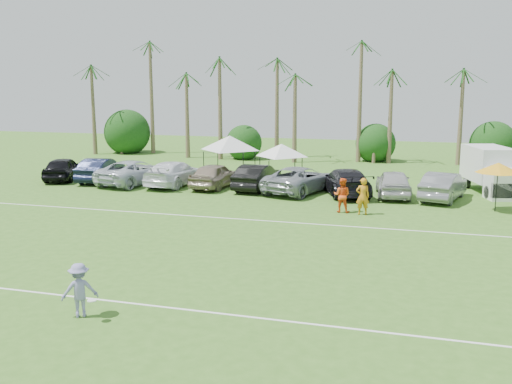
# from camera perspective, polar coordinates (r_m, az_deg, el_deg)

# --- Properties ---
(ground) EXTENTS (120.00, 120.00, 0.00)m
(ground) POSITION_cam_1_polar(r_m,az_deg,el_deg) (17.87, -19.51, -12.28)
(ground) COLOR #3A681F
(ground) RESTS_ON ground
(field_lines) EXTENTS (80.00, 12.10, 0.01)m
(field_lines) POSITION_cam_1_polar(r_m,az_deg,el_deg) (24.40, -8.56, -5.62)
(field_lines) COLOR white
(field_lines) RESTS_ON ground
(palm_tree_0) EXTENTS (2.40, 2.40, 8.90)m
(palm_tree_0) POSITION_cam_1_polar(r_m,az_deg,el_deg) (60.38, -16.09, 10.82)
(palm_tree_0) COLOR brown
(palm_tree_0) RESTS_ON ground
(palm_tree_1) EXTENTS (2.40, 2.40, 9.90)m
(palm_tree_1) POSITION_cam_1_polar(r_m,az_deg,el_deg) (57.92, -11.84, 11.90)
(palm_tree_1) COLOR brown
(palm_tree_1) RESTS_ON ground
(palm_tree_2) EXTENTS (2.40, 2.40, 10.90)m
(palm_tree_2) POSITION_cam_1_polar(r_m,az_deg,el_deg) (55.80, -7.21, 12.98)
(palm_tree_2) COLOR brown
(palm_tree_2) RESTS_ON ground
(palm_tree_3) EXTENTS (2.40, 2.40, 11.90)m
(palm_tree_3) POSITION_cam_1_polar(r_m,az_deg,el_deg) (54.40, -3.24, 14.01)
(palm_tree_3) COLOR brown
(palm_tree_3) RESTS_ON ground
(palm_tree_4) EXTENTS (2.40, 2.40, 8.90)m
(palm_tree_4) POSITION_cam_1_polar(r_m,az_deg,el_deg) (53.12, 0.95, 11.32)
(palm_tree_4) COLOR brown
(palm_tree_4) RESTS_ON ground
(palm_tree_5) EXTENTS (2.40, 2.40, 9.90)m
(palm_tree_5) POSITION_cam_1_polar(r_m,az_deg,el_deg) (52.24, 5.29, 12.25)
(palm_tree_5) COLOR brown
(palm_tree_5) RESTS_ON ground
(palm_tree_6) EXTENTS (2.40, 2.40, 10.90)m
(palm_tree_6) POSITION_cam_1_polar(r_m,az_deg,el_deg) (51.66, 9.78, 13.12)
(palm_tree_6) COLOR brown
(palm_tree_6) RESTS_ON ground
(palm_tree_7) EXTENTS (2.40, 2.40, 11.90)m
(palm_tree_7) POSITION_cam_1_polar(r_m,az_deg,el_deg) (51.41, 14.38, 13.91)
(palm_tree_7) COLOR brown
(palm_tree_7) RESTS_ON ground
(palm_tree_8) EXTENTS (2.40, 2.40, 8.90)m
(palm_tree_8) POSITION_cam_1_polar(r_m,az_deg,el_deg) (51.36, 19.92, 10.73)
(palm_tree_8) COLOR brown
(palm_tree_8) RESTS_ON ground
(bush_tree_0) EXTENTS (4.00, 4.00, 4.00)m
(bush_tree_0) POSITION_cam_1_polar(r_m,az_deg,el_deg) (59.93, -12.86, 5.53)
(bush_tree_0) COLOR brown
(bush_tree_0) RESTS_ON ground
(bush_tree_1) EXTENTS (4.00, 4.00, 4.00)m
(bush_tree_1) POSITION_cam_1_polar(r_m,az_deg,el_deg) (54.85, -0.82, 5.35)
(bush_tree_1) COLOR brown
(bush_tree_1) RESTS_ON ground
(bush_tree_2) EXTENTS (4.00, 4.00, 4.00)m
(bush_tree_2) POSITION_cam_1_polar(r_m,az_deg,el_deg) (52.64, 11.82, 4.91)
(bush_tree_2) COLOR brown
(bush_tree_2) RESTS_ON ground
(bush_tree_3) EXTENTS (4.00, 4.00, 4.00)m
(bush_tree_3) POSITION_cam_1_polar(r_m,az_deg,el_deg) (52.85, 22.72, 4.34)
(bush_tree_3) COLOR brown
(bush_tree_3) RESTS_ON ground
(sideline_player_a) EXTENTS (0.83, 0.66, 1.98)m
(sideline_player_a) POSITION_cam_1_polar(r_m,az_deg,el_deg) (30.79, 10.62, -0.43)
(sideline_player_a) COLOR orange
(sideline_player_a) RESTS_ON ground
(sideline_player_b) EXTENTS (0.95, 0.76, 1.88)m
(sideline_player_b) POSITION_cam_1_polar(r_m,az_deg,el_deg) (31.18, 8.59, -0.32)
(sideline_player_b) COLOR #F5561B
(sideline_player_b) RESTS_ON ground
(box_truck) EXTENTS (3.54, 6.00, 2.91)m
(box_truck) POSITION_cam_1_polar(r_m,az_deg,el_deg) (39.32, 22.51, 2.14)
(box_truck) COLOR silver
(box_truck) RESTS_ON ground
(canopy_tent_left) EXTENTS (4.60, 4.60, 3.72)m
(canopy_tent_left) POSITION_cam_1_polar(r_m,az_deg,el_deg) (41.97, -2.65, 5.65)
(canopy_tent_left) COLOR black
(canopy_tent_left) RESTS_ON ground
(canopy_tent_right) EXTENTS (3.90, 3.90, 3.16)m
(canopy_tent_right) POSITION_cam_1_polar(r_m,az_deg,el_deg) (40.75, 2.57, 4.83)
(canopy_tent_right) COLOR black
(canopy_tent_right) RESTS_ON ground
(market_umbrella) EXTENTS (2.42, 2.42, 2.70)m
(market_umbrella) POSITION_cam_1_polar(r_m,az_deg,el_deg) (33.41, 23.06, 2.25)
(market_umbrella) COLOR black
(market_umbrella) RESTS_ON ground
(frisbee_player) EXTENTS (1.32, 1.09, 1.64)m
(frisbee_player) POSITION_cam_1_polar(r_m,az_deg,el_deg) (17.85, -17.24, -9.35)
(frisbee_player) COLOR #837EB4
(frisbee_player) RESTS_ON ground
(parked_car_0) EXTENTS (3.45, 5.32, 1.68)m
(parked_car_0) POSITION_cam_1_polar(r_m,az_deg,el_deg) (43.89, -18.71, 2.24)
(parked_car_0) COLOR black
(parked_car_0) RESTS_ON ground
(parked_car_1) EXTENTS (2.44, 5.30, 1.68)m
(parked_car_1) POSITION_cam_1_polar(r_m,az_deg,el_deg) (42.50, -15.27, 2.17)
(parked_car_1) COLOR black
(parked_car_1) RESTS_ON ground
(parked_car_2) EXTENTS (3.94, 6.49, 1.68)m
(parked_car_2) POSITION_cam_1_polar(r_m,az_deg,el_deg) (40.69, -12.04, 1.95)
(parked_car_2) COLOR silver
(parked_car_2) RESTS_ON ground
(parked_car_3) EXTENTS (2.84, 5.98, 1.68)m
(parked_car_3) POSITION_cam_1_polar(r_m,az_deg,el_deg) (39.62, -8.12, 1.85)
(parked_car_3) COLOR white
(parked_car_3) RESTS_ON ground
(parked_car_4) EXTENTS (2.37, 5.08, 1.68)m
(parked_car_4) POSITION_cam_1_polar(r_m,az_deg,el_deg) (38.50, -4.14, 1.68)
(parked_car_4) COLOR gray
(parked_car_4) RESTS_ON ground
(parked_car_5) EXTENTS (2.13, 5.22, 1.68)m
(parked_car_5) POSITION_cam_1_polar(r_m,az_deg,el_deg) (37.74, 0.12, 1.53)
(parked_car_5) COLOR black
(parked_car_5) RESTS_ON ground
(parked_car_6) EXTENTS (4.44, 6.61, 1.68)m
(parked_car_6) POSITION_cam_1_polar(r_m,az_deg,el_deg) (36.76, 4.39, 1.26)
(parked_car_6) COLOR gray
(parked_car_6) RESTS_ON ground
(parked_car_7) EXTENTS (4.29, 6.26, 1.68)m
(parked_car_7) POSITION_cam_1_polar(r_m,az_deg,el_deg) (36.27, 8.93, 1.03)
(parked_car_7) COLOR black
(parked_car_7) RESTS_ON ground
(parked_car_8) EXTENTS (2.56, 5.14, 1.68)m
(parked_car_8) POSITION_cam_1_polar(r_m,az_deg,el_deg) (36.29, 13.58, 0.87)
(parked_car_8) COLOR #B4B4B4
(parked_car_8) RESTS_ON ground
(parked_car_9) EXTENTS (3.03, 5.40, 1.68)m
(parked_car_9) POSITION_cam_1_polar(r_m,az_deg,el_deg) (36.05, 18.22, 0.57)
(parked_car_9) COLOR slate
(parked_car_9) RESTS_ON ground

